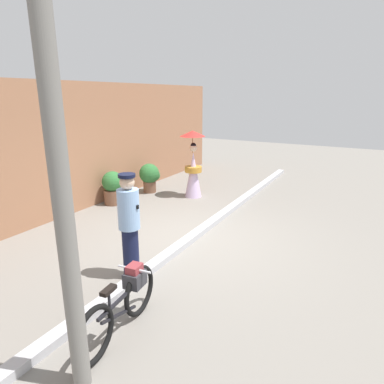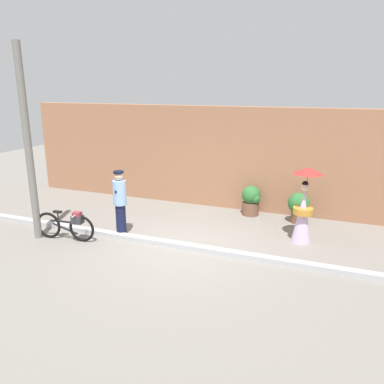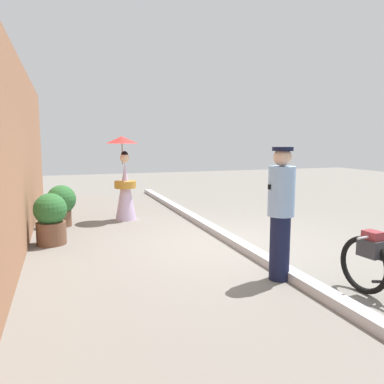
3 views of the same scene
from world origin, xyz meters
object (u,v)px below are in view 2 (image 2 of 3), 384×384
(potted_plant_small, at_px, (251,200))
(person_with_parasol, at_px, (304,207))
(person_officer, at_px, (120,202))
(potted_plant_by_door, at_px, (299,206))
(bicycle_near_officer, at_px, (67,225))
(utility_pole, at_px, (28,145))

(potted_plant_small, bearing_deg, person_with_parasol, -43.45)
(person_officer, relative_size, potted_plant_by_door, 1.97)
(person_officer, distance_m, potted_plant_small, 4.02)
(potted_plant_by_door, distance_m, potted_plant_small, 1.43)
(person_with_parasol, distance_m, potted_plant_by_door, 1.45)
(bicycle_near_officer, xyz_separation_m, potted_plant_small, (3.91, 3.60, 0.07))
(person_officer, xyz_separation_m, potted_plant_by_door, (4.22, 2.66, -0.42))
(utility_pole, bearing_deg, potted_plant_by_door, 30.07)
(person_officer, xyz_separation_m, utility_pole, (-1.94, -0.90, 1.47))
(potted_plant_small, xyz_separation_m, utility_pole, (-4.74, -3.75, 1.92))
(bicycle_near_officer, bearing_deg, potted_plant_by_door, 32.68)
(potted_plant_small, relative_size, utility_pole, 0.19)
(person_with_parasol, bearing_deg, person_officer, -163.78)
(potted_plant_by_door, xyz_separation_m, potted_plant_small, (-1.42, 0.19, -0.03))
(person_officer, bearing_deg, potted_plant_by_door, 32.26)
(person_officer, distance_m, person_with_parasol, 4.63)
(potted_plant_small, bearing_deg, bicycle_near_officer, -137.33)
(bicycle_near_officer, xyz_separation_m, person_with_parasol, (5.55, 2.05, 0.51))
(person_officer, distance_m, utility_pole, 2.60)
(person_with_parasol, distance_m, potted_plant_small, 2.31)
(person_with_parasol, height_order, utility_pole, utility_pole)
(bicycle_near_officer, distance_m, potted_plant_by_door, 6.33)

